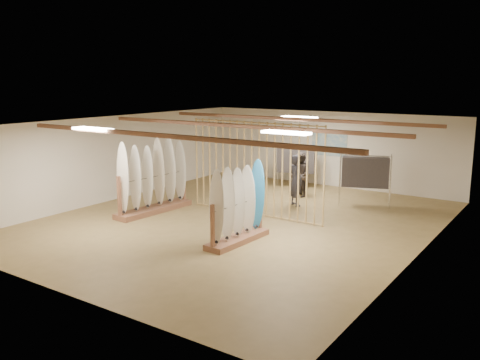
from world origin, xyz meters
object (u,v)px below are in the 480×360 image
Objects in this scene: shopper_a at (296,177)px; clothing_rack_a at (296,160)px; clothing_rack_b at (365,172)px; rack_left at (153,188)px; rack_right at (238,217)px; shopper_b at (300,172)px.

clothing_rack_a is at bearing -32.39° from shopper_a.
clothing_rack_a is 3.32m from clothing_rack_b.
clothing_rack_a is at bearing 74.54° from rack_left.
rack_right is 1.29× the size of clothing_rack_a.
rack_right reaches higher than clothing_rack_b.
rack_right is at bearing -10.98° from rack_left.
shopper_a reaches higher than shopper_b.
rack_right is (3.77, -0.99, -0.09)m from rack_left.
clothing_rack_b reaches higher than clothing_rack_a.
rack_left is 1.33× the size of rack_right.
shopper_a reaches higher than clothing_rack_a.
clothing_rack_a is 2.73m from shopper_a.
clothing_rack_a is 1.47m from shopper_b.
clothing_rack_b is 2.21m from shopper_a.
rack_left is 6.65m from clothing_rack_b.
rack_left reaches higher than shopper_b.
rack_right is 1.11× the size of shopper_a.
shopper_a is (-1.83, -1.22, -0.16)m from clothing_rack_b.
clothing_rack_a is at bearing 165.37° from shopper_b.
rack_right is 1.18× the size of shopper_b.
clothing_rack_b is (3.10, -1.19, 0.05)m from clothing_rack_a.
rack_left is 1.63× the size of clothing_rack_b.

